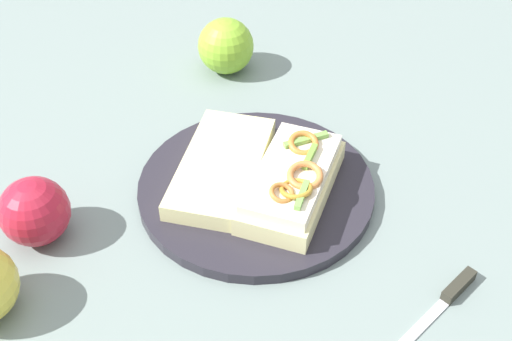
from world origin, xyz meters
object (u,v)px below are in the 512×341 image
bread_slice_side (221,168)px  sandwich (293,180)px  apple_1 (35,211)px  apple_2 (226,46)px  plate (256,188)px  knife (448,297)px

bread_slice_side → sandwich: bearing=83.5°
apple_1 → apple_2: (0.05, 0.37, 0.00)m
plate → knife: size_ratio=2.39×
plate → sandwich: (0.04, 0.00, 0.03)m
bread_slice_side → knife: bread_slice_side is taller
plate → apple_1: apple_1 is taller
sandwich → apple_2: 0.28m
plate → apple_2: apple_2 is taller
sandwich → knife: size_ratio=1.47×
plate → sandwich: bearing=3.2°
sandwich → bread_slice_side: (-0.09, -0.01, -0.01)m
apple_2 → knife: apple_2 is taller
apple_1 → knife: apple_1 is taller
apple_2 → bread_slice_side: bearing=-66.3°
knife → apple_2: bearing=-105.1°
sandwich → knife: bearing=66.7°
bread_slice_side → apple_1: 0.21m
plate → knife: bearing=-15.7°
apple_2 → knife: 0.47m
sandwich → apple_1: size_ratio=2.24×
plate → sandwich: 0.05m
apple_1 → knife: size_ratio=0.66×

